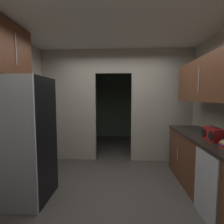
{
  "coord_description": "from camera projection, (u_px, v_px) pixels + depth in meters",
  "views": [
    {
      "loc": [
        0.13,
        -2.59,
        1.56
      ],
      "look_at": [
        -0.03,
        0.4,
        1.29
      ],
      "focal_mm": 27.7,
      "sensor_mm": 36.0,
      "label": 1
    }
  ],
  "objects": [
    {
      "name": "refrigerator",
      "position": [
        20.0,
        140.0,
        2.57
      ],
      "size": [
        0.85,
        0.76,
        1.84
      ],
      "color": "black",
      "rests_on": "ground"
    },
    {
      "name": "kitchen_overhead_slab",
      "position": [
        114.0,
        30.0,
        2.96
      ],
      "size": [
        3.99,
        7.18,
        0.06
      ],
      "primitive_type": "cube",
      "color": "silver"
    },
    {
      "name": "upper_cabinet_counterside",
      "position": [
        211.0,
        80.0,
        2.62
      ],
      "size": [
        0.36,
        1.93,
        0.68
      ],
      "color": "brown"
    },
    {
      "name": "kitchen_partition",
      "position": [
        117.0,
        103.0,
        4.18
      ],
      "size": [
        3.59,
        0.12,
        2.67
      ],
      "color": "#ADA899",
      "rests_on": "ground"
    },
    {
      "name": "boombox",
      "position": [
        213.0,
        134.0,
        2.48
      ],
      "size": [
        0.18,
        0.34,
        0.21
      ],
      "color": "maroon",
      "rests_on": "lower_cabinet_run"
    },
    {
      "name": "upper_cabinet_fridgeside",
      "position": [
        4.0,
        49.0,
        2.57
      ],
      "size": [
        0.36,
        0.93,
        0.78
      ],
      "color": "brown"
    },
    {
      "name": "dishwasher",
      "position": [
        205.0,
        187.0,
        2.16
      ],
      "size": [
        0.02,
        0.56,
        0.87
      ],
      "color": "#B7BABC",
      "rests_on": "ground"
    },
    {
      "name": "lower_cabinet_run",
      "position": [
        207.0,
        166.0,
        2.74
      ],
      "size": [
        0.62,
        2.15,
        0.93
      ],
      "color": "brown",
      "rests_on": "ground"
    },
    {
      "name": "adjoining_room_shell",
      "position": [
        118.0,
        103.0,
        5.97
      ],
      "size": [
        3.59,
        2.57,
        2.67
      ],
      "color": "slate",
      "rests_on": "ground"
    },
    {
      "name": "ground",
      "position": [
        113.0,
        196.0,
        2.73
      ],
      "size": [
        20.0,
        20.0,
        0.0
      ],
      "primitive_type": "plane",
      "color": "#47423D"
    }
  ]
}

